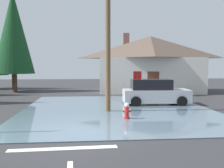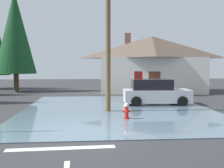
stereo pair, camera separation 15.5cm
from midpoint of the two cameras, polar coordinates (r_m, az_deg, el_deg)
The scene contains 9 objects.
ground_plane at distance 10.01m, azimuth -6.61°, elevation -10.70°, with size 80.00×80.00×0.10m, color #2D2D30.
flood_puddle at distance 14.96m, azimuth 1.39°, elevation -5.51°, with size 10.54×12.56×0.04m, color slate.
lane_stop_bar at distance 8.21m, azimuth -10.52°, elevation -13.66°, with size 3.27×0.30×0.01m, color silver.
fire_hydrant at distance 12.17m, azimuth 3.52°, elevation -5.97°, with size 0.39×0.33×0.78m.
utility_pole at distance 14.24m, azimuth -0.58°, elevation 14.33°, with size 1.60×0.28×9.72m.
stop_sign_far at distance 19.81m, azimuth 5.99°, elevation 1.08°, with size 0.70×0.16×2.10m.
house at distance 25.49m, azimuth 8.85°, elevation 4.57°, with size 10.81×7.51×5.75m.
parked_car at distance 16.91m, azimuth 9.67°, elevation -1.87°, with size 4.24×2.09×1.63m.
pine_tree_tall_left at distance 27.14m, azimuth -20.29°, elevation 10.57°, with size 3.89×3.89×9.72m.
Camera 2 is at (0.41, -9.69, 2.48)m, focal length 41.80 mm.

